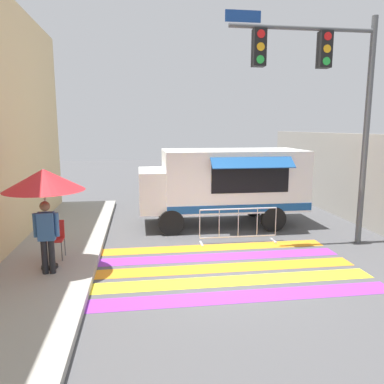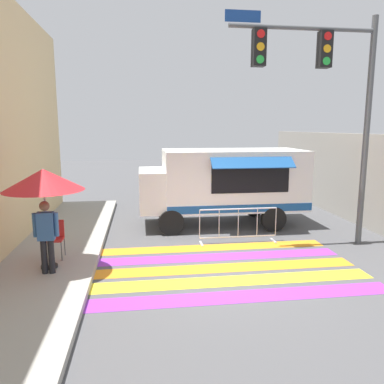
{
  "view_description": "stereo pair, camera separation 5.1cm",
  "coord_description": "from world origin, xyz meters",
  "px_view_note": "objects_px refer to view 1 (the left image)",
  "views": [
    {
      "loc": [
        -1.85,
        -8.06,
        3.26
      ],
      "look_at": [
        -0.33,
        2.61,
        1.39
      ],
      "focal_mm": 35.0,
      "sensor_mm": 36.0,
      "label": 1
    },
    {
      "loc": [
        -1.8,
        -8.07,
        3.26
      ],
      "look_at": [
        -0.33,
        2.61,
        1.39
      ],
      "focal_mm": 35.0,
      "sensor_mm": 36.0,
      "label": 2
    }
  ],
  "objects_px": {
    "traffic_signal_pole": "(325,83)",
    "patio_umbrella": "(44,180)",
    "folding_chair": "(55,236)",
    "barricade_front": "(238,226)",
    "food_truck": "(220,181)",
    "vendor_person": "(47,233)"
  },
  "relations": [
    {
      "from": "traffic_signal_pole",
      "to": "folding_chair",
      "type": "height_order",
      "value": "traffic_signal_pole"
    },
    {
      "from": "patio_umbrella",
      "to": "vendor_person",
      "type": "height_order",
      "value": "patio_umbrella"
    },
    {
      "from": "food_truck",
      "to": "patio_umbrella",
      "type": "xyz_separation_m",
      "value": [
        -4.71,
        -3.75,
        0.65
      ]
    },
    {
      "from": "food_truck",
      "to": "patio_umbrella",
      "type": "bearing_deg",
      "value": -141.5
    },
    {
      "from": "food_truck",
      "to": "folding_chair",
      "type": "relative_size",
      "value": 6.0
    },
    {
      "from": "folding_chair",
      "to": "food_truck",
      "type": "bearing_deg",
      "value": 16.13
    },
    {
      "from": "patio_umbrella",
      "to": "vendor_person",
      "type": "xyz_separation_m",
      "value": [
        0.06,
        -0.33,
        -1.09
      ]
    },
    {
      "from": "traffic_signal_pole",
      "to": "barricade_front",
      "type": "distance_m",
      "value": 4.44
    },
    {
      "from": "food_truck",
      "to": "traffic_signal_pole",
      "type": "relative_size",
      "value": 0.89
    },
    {
      "from": "food_truck",
      "to": "traffic_signal_pole",
      "type": "height_order",
      "value": "traffic_signal_pole"
    },
    {
      "from": "vendor_person",
      "to": "food_truck",
      "type": "bearing_deg",
      "value": 41.84
    },
    {
      "from": "food_truck",
      "to": "barricade_front",
      "type": "xyz_separation_m",
      "value": [
        0.08,
        -2.06,
        -0.98
      ]
    },
    {
      "from": "traffic_signal_pole",
      "to": "patio_umbrella",
      "type": "relative_size",
      "value": 2.74
    },
    {
      "from": "folding_chair",
      "to": "vendor_person",
      "type": "distance_m",
      "value": 1.09
    },
    {
      "from": "traffic_signal_pole",
      "to": "vendor_person",
      "type": "distance_m",
      "value": 7.74
    },
    {
      "from": "patio_umbrella",
      "to": "food_truck",
      "type": "bearing_deg",
      "value": 38.5
    },
    {
      "from": "traffic_signal_pole",
      "to": "patio_umbrella",
      "type": "height_order",
      "value": "traffic_signal_pole"
    },
    {
      "from": "patio_umbrella",
      "to": "vendor_person",
      "type": "relative_size",
      "value": 1.41
    },
    {
      "from": "folding_chair",
      "to": "vendor_person",
      "type": "height_order",
      "value": "vendor_person"
    },
    {
      "from": "food_truck",
      "to": "barricade_front",
      "type": "relative_size",
      "value": 2.41
    },
    {
      "from": "traffic_signal_pole",
      "to": "folding_chair",
      "type": "relative_size",
      "value": 6.78
    },
    {
      "from": "folding_chair",
      "to": "barricade_front",
      "type": "height_order",
      "value": "folding_chair"
    }
  ]
}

